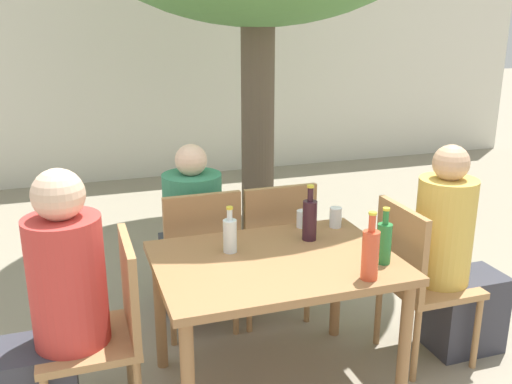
# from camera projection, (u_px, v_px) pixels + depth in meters

# --- Properties ---
(cafe_building_wall) EXTENTS (10.00, 0.08, 2.80)m
(cafe_building_wall) POSITION_uv_depth(u_px,v_px,m) (145.00, 57.00, 6.45)
(cafe_building_wall) COLOR silver
(cafe_building_wall) RESTS_ON ground_plane
(dining_table_front) EXTENTS (1.16, 0.85, 0.72)m
(dining_table_front) POSITION_uv_depth(u_px,v_px,m) (275.00, 276.00, 2.79)
(dining_table_front) COLOR #996B42
(dining_table_front) RESTS_ON ground_plane
(patio_chair_0) EXTENTS (0.44, 0.44, 0.91)m
(patio_chair_0) POSITION_uv_depth(u_px,v_px,m) (107.00, 323.00, 2.58)
(patio_chair_0) COLOR #A87A4C
(patio_chair_0) RESTS_ON ground_plane
(patio_chair_1) EXTENTS (0.44, 0.44, 0.91)m
(patio_chair_1) POSITION_uv_depth(u_px,v_px,m) (417.00, 274.00, 3.07)
(patio_chair_1) COLOR #A87A4C
(patio_chair_1) RESTS_ON ground_plane
(patio_chair_2) EXTENTS (0.44, 0.44, 0.91)m
(patio_chair_2) POSITION_uv_depth(u_px,v_px,m) (199.00, 253.00, 3.35)
(patio_chair_2) COLOR #A87A4C
(patio_chair_2) RESTS_ON ground_plane
(patio_chair_3) EXTENTS (0.44, 0.44, 0.91)m
(patio_chair_3) POSITION_uv_depth(u_px,v_px,m) (274.00, 243.00, 3.49)
(patio_chair_3) COLOR #A87A4C
(patio_chair_3) RESTS_ON ground_plane
(person_seated_0) EXTENTS (0.56, 0.33, 1.25)m
(person_seated_0) POSITION_uv_depth(u_px,v_px,m) (51.00, 322.00, 2.49)
(person_seated_0) COLOR #383842
(person_seated_0) RESTS_ON ground_plane
(person_seated_1) EXTENTS (0.55, 0.31, 1.22)m
(person_seated_1) POSITION_uv_depth(u_px,v_px,m) (454.00, 265.00, 3.14)
(person_seated_1) COLOR #383842
(person_seated_1) RESTS_ON ground_plane
(person_seated_2) EXTENTS (0.35, 0.58, 1.14)m
(person_seated_2) POSITION_uv_depth(u_px,v_px,m) (191.00, 240.00, 3.57)
(person_seated_2) COLOR #383842
(person_seated_2) RESTS_ON ground_plane
(wine_bottle_0) EXTENTS (0.08, 0.08, 0.30)m
(wine_bottle_0) POSITION_uv_depth(u_px,v_px,m) (310.00, 219.00, 2.97)
(wine_bottle_0) COLOR #331923
(wine_bottle_0) RESTS_ON dining_table_front
(green_bottle_1) EXTENTS (0.07, 0.07, 0.28)m
(green_bottle_1) POSITION_uv_depth(u_px,v_px,m) (384.00, 242.00, 2.68)
(green_bottle_1) COLOR #287A38
(green_bottle_1) RESTS_ON dining_table_front
(water_bottle_2) EXTENTS (0.07, 0.07, 0.24)m
(water_bottle_2) POSITION_uv_depth(u_px,v_px,m) (230.00, 235.00, 2.82)
(water_bottle_2) COLOR silver
(water_bottle_2) RESTS_ON dining_table_front
(soda_bottle_3) EXTENTS (0.08, 0.08, 0.32)m
(soda_bottle_3) POSITION_uv_depth(u_px,v_px,m) (370.00, 253.00, 2.52)
(soda_bottle_3) COLOR #DB4C2D
(soda_bottle_3) RESTS_ON dining_table_front
(drinking_glass_0) EXTENTS (0.07, 0.07, 0.11)m
(drinking_glass_0) POSITION_uv_depth(u_px,v_px,m) (336.00, 217.00, 3.16)
(drinking_glass_0) COLOR white
(drinking_glass_0) RESTS_ON dining_table_front
(drinking_glass_1) EXTENTS (0.06, 0.06, 0.10)m
(drinking_glass_1) POSITION_uv_depth(u_px,v_px,m) (302.00, 219.00, 3.16)
(drinking_glass_1) COLOR white
(drinking_glass_1) RESTS_ON dining_table_front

